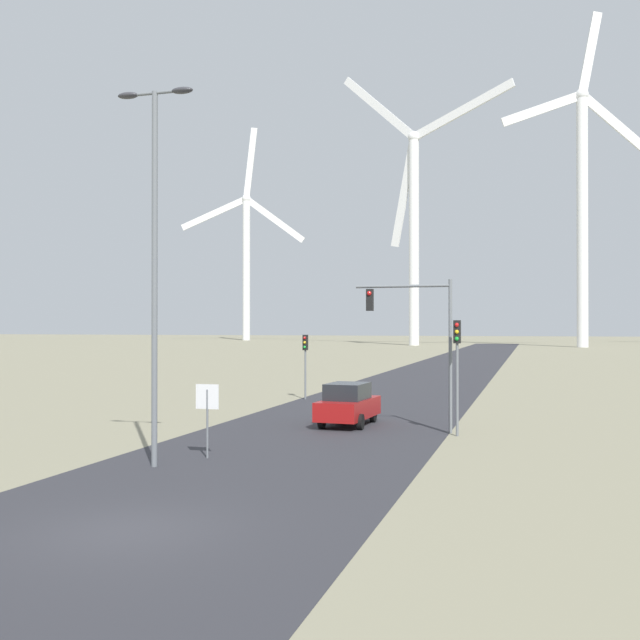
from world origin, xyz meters
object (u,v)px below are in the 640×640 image
(traffic_light_post_near_right, at_px, (457,352))
(wind_turbine_center, at_px, (582,196))
(car_approaching, at_px, (348,404))
(traffic_light_mast_overhead, at_px, (418,325))
(stop_sign_near, at_px, (207,407))
(wind_turbine_left, at_px, (414,213))
(streetlamp, at_px, (155,237))
(traffic_light_post_near_left, at_px, (305,352))
(wind_turbine_far_left, at_px, (246,251))

(traffic_light_post_near_right, xyz_separation_m, wind_turbine_center, (12.22, 127.17, 26.81))
(car_approaching, bearing_deg, traffic_light_mast_overhead, -19.85)
(stop_sign_near, xyz_separation_m, wind_turbine_left, (-14.83, 139.73, 27.14))
(streetlamp, relative_size, traffic_light_post_near_left, 3.06)
(traffic_light_post_near_left, distance_m, traffic_light_post_near_right, 15.79)
(car_approaching, distance_m, wind_turbine_far_left, 189.53)
(traffic_light_post_near_right, bearing_deg, wind_turbine_center, 84.51)
(streetlamp, distance_m, wind_turbine_left, 143.86)
(traffic_light_post_near_right, distance_m, traffic_light_mast_overhead, 2.09)
(stop_sign_near, xyz_separation_m, traffic_light_post_near_left, (-2.63, 19.38, 1.09))
(traffic_light_post_near_left, xyz_separation_m, car_approaching, (5.12, -10.35, -1.86))
(car_approaching, height_order, wind_turbine_center, wind_turbine_center)
(traffic_light_post_near_right, relative_size, car_approaching, 1.07)
(stop_sign_near, relative_size, traffic_light_mast_overhead, 0.39)
(wind_turbine_far_left, bearing_deg, wind_turbine_center, -27.86)
(streetlamp, distance_m, traffic_light_post_near_right, 12.73)
(traffic_light_post_near_right, relative_size, wind_turbine_center, 0.07)
(traffic_light_post_near_left, distance_m, car_approaching, 11.70)
(streetlamp, xyz_separation_m, wind_turbine_left, (-13.89, 141.52, 21.79))
(car_approaching, relative_size, wind_turbine_left, 0.07)
(stop_sign_near, height_order, car_approaching, stop_sign_near)
(traffic_light_mast_overhead, height_order, wind_turbine_far_left, wind_turbine_far_left)
(traffic_light_mast_overhead, bearing_deg, car_approaching, 160.15)
(streetlamp, distance_m, stop_sign_near, 5.71)
(wind_turbine_far_left, bearing_deg, car_approaching, -67.07)
(streetlamp, xyz_separation_m, wind_turbine_far_left, (-69.75, 183.80, 19.21))
(wind_turbine_left, height_order, wind_turbine_center, wind_turbine_center)
(car_approaching, xyz_separation_m, wind_turbine_far_left, (-73.18, 172.99, 25.32))
(stop_sign_near, bearing_deg, traffic_light_post_near_left, 97.72)
(streetlamp, relative_size, wind_turbine_left, 0.19)
(traffic_light_post_near_right, xyz_separation_m, traffic_light_mast_overhead, (-1.65, 0.74, 1.05))
(stop_sign_near, xyz_separation_m, wind_turbine_far_left, (-70.69, 182.01, 24.55))
(traffic_light_post_near_right, bearing_deg, stop_sign_near, -135.79)
(car_approaching, xyz_separation_m, wind_turbine_left, (-17.32, 130.71, 27.90))
(traffic_light_mast_overhead, bearing_deg, wind_turbine_left, 98.84)
(stop_sign_near, bearing_deg, wind_turbine_left, 96.06)
(traffic_light_mast_overhead, xyz_separation_m, wind_turbine_far_left, (-76.37, 174.14, 21.90))
(stop_sign_near, relative_size, car_approaching, 0.57)
(traffic_light_post_near_right, bearing_deg, traffic_light_mast_overhead, 155.90)
(traffic_light_post_near_left, relative_size, traffic_light_post_near_right, 0.84)
(traffic_light_post_near_right, height_order, wind_turbine_far_left, wind_turbine_far_left)
(traffic_light_post_near_right, distance_m, wind_turbine_left, 136.84)
(stop_sign_near, xyz_separation_m, traffic_light_mast_overhead, (5.68, 7.87, 2.66))
(traffic_light_mast_overhead, xyz_separation_m, car_approaching, (-3.19, 1.15, -3.42))
(stop_sign_near, bearing_deg, car_approaching, 74.58)
(traffic_light_post_near_left, xyz_separation_m, wind_turbine_left, (-12.20, 120.35, 26.05))
(car_approaching, bearing_deg, traffic_light_post_near_right, -21.33)
(stop_sign_near, height_order, traffic_light_post_near_left, traffic_light_post_near_left)
(traffic_light_post_near_left, xyz_separation_m, traffic_light_post_near_right, (9.96, -12.25, 0.52))
(streetlamp, height_order, stop_sign_near, streetlamp)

